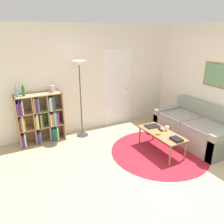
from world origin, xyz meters
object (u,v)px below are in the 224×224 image
laptop (152,126)px  bowl (158,134)px  bottle_left (16,92)px  coffee_table (162,135)px  bookshelf (40,119)px  cup (167,128)px  floor_lamp (79,74)px  couch (196,129)px  bottle_middle (23,91)px  vase_on_shelf (53,89)px

laptop → bowl: bowl is taller
bottle_left → coffee_table: bearing=-32.6°
bowl → bottle_left: bottle_left is taller
bookshelf → cup: 2.80m
floor_lamp → couch: size_ratio=1.01×
bookshelf → bottle_middle: bearing=-176.8°
bookshelf → cup: bearing=-35.2°
bookshelf → coffee_table: size_ratio=1.06×
couch → laptop: (-1.03, 0.31, 0.15)m
cup → vase_on_shelf: (-1.95, 1.61, 0.73)m
bottle_left → vase_on_shelf: bearing=2.2°
bottle_left → bottle_middle: bottle_left is taller
cup → bottle_left: size_ratio=0.36×
bottle_middle → vase_on_shelf: bearing=1.6°
bookshelf → bottle_left: 0.79m
couch → bowl: size_ratio=17.90×
coffee_table → bowl: 0.15m
bottle_left → vase_on_shelf: 0.74m
couch → coffee_table: bearing=-178.7°
floor_lamp → coffee_table: (1.19, -1.52, -1.13)m
bottle_middle → vase_on_shelf: (0.61, 0.02, -0.03)m
bowl → bottle_middle: 2.92m
vase_on_shelf → bottle_middle: bearing=-178.4°
bowl → cup: (0.29, 0.07, 0.03)m
bowl → bottle_left: 3.02m
coffee_table → vase_on_shelf: bearing=137.4°
coffee_table → vase_on_shelf: 2.56m
laptop → bottle_left: size_ratio=1.30×
bottle_middle → coffee_table: bearing=-34.2°
bowl → vase_on_shelf: bearing=134.6°
couch → vase_on_shelf: size_ratio=11.56×
bowl → bottle_left: (-2.40, 1.65, 0.78)m
bookshelf → bottle_left: (-0.41, -0.03, 0.68)m
floor_lamp → couch: bearing=-33.8°
bookshelf → bottle_left: bottle_left is taller
couch → bottle_middle: bearing=155.0°
laptop → couch: bearing=-17.0°
floor_lamp → bowl: size_ratio=18.12×
bowl → bookshelf: bearing=139.9°
bowl → bottle_middle: size_ratio=0.40×
cup → laptop: bearing=116.1°
floor_lamp → vase_on_shelf: bearing=168.3°
bookshelf → floor_lamp: (0.93, -0.12, 0.95)m
bookshelf → bowl: 2.61m
bookshelf → floor_lamp: bearing=-7.5°
coffee_table → bottle_middle: (-2.40, 1.63, 0.85)m
floor_lamp → cup: 2.26m
floor_lamp → bookshelf: bearing=172.5°
couch → bottle_left: size_ratio=6.97×
bookshelf → floor_lamp: floor_lamp is taller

